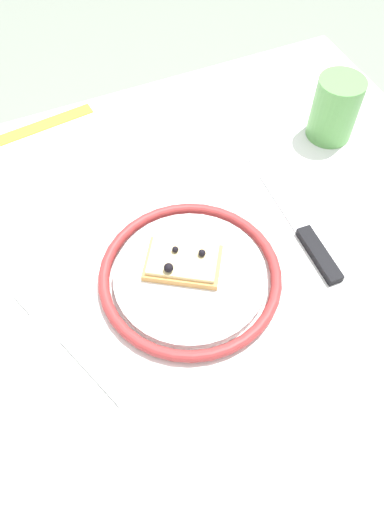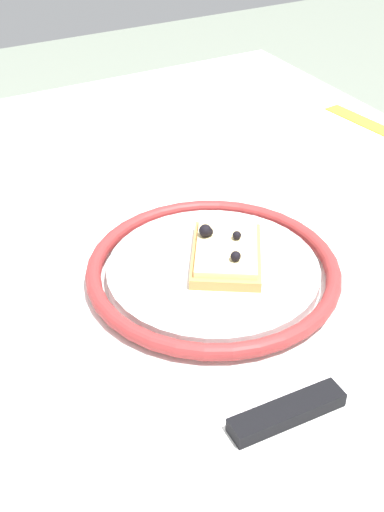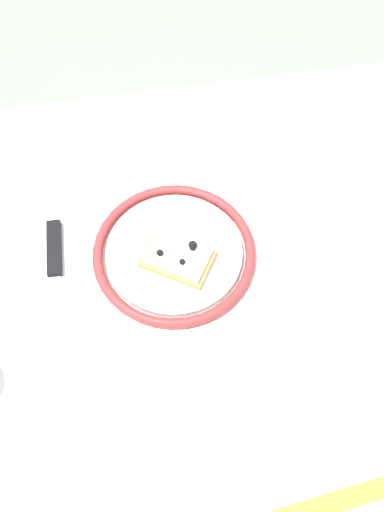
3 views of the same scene
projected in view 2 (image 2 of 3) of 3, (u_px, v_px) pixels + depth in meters
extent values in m
cube|color=white|center=(227.00, 265.00, 0.67)|extent=(0.97, 0.72, 0.03)
cylinder|color=#4C4742|center=(241.00, 263.00, 1.30)|extent=(0.05, 0.05, 0.71)
cylinder|color=white|center=(213.00, 272.00, 0.62)|extent=(0.20, 0.20, 0.01)
torus|color=maroon|center=(213.00, 269.00, 0.61)|extent=(0.23, 0.23, 0.01)
cube|color=tan|center=(226.00, 255.00, 0.62)|extent=(0.11, 0.10, 0.01)
cube|color=#EED38E|center=(227.00, 248.00, 0.61)|extent=(0.10, 0.09, 0.01)
sphere|color=black|center=(205.00, 231.00, 0.62)|extent=(0.01, 0.01, 0.01)
sphere|color=black|center=(237.00, 235.00, 0.62)|extent=(0.01, 0.01, 0.01)
sphere|color=black|center=(236.00, 256.00, 0.59)|extent=(0.01, 0.01, 0.01)
sphere|color=black|center=(209.00, 232.00, 0.62)|extent=(0.01, 0.01, 0.01)
cube|color=black|center=(287.00, 412.00, 0.48)|extent=(0.02, 0.09, 0.01)
cube|color=silver|center=(86.00, 218.00, 0.70)|extent=(0.05, 0.11, 0.00)
cube|color=silver|center=(168.00, 173.00, 0.78)|extent=(0.03, 0.04, 0.00)
cube|color=white|center=(132.00, 108.00, 0.94)|extent=(0.18, 0.18, 0.00)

